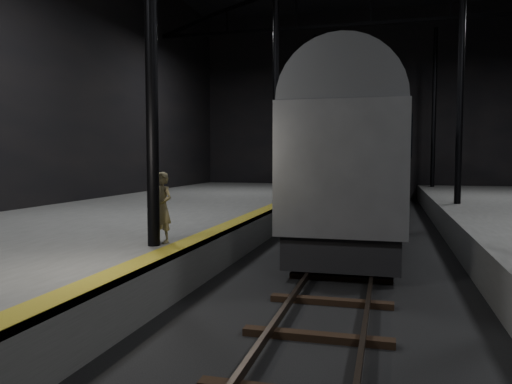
% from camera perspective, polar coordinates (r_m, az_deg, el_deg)
% --- Properties ---
extents(ground, '(44.00, 44.00, 0.00)m').
position_cam_1_polar(ground, '(14.03, 10.37, -7.98)').
color(ground, black).
rests_on(ground, ground).
extents(platform_left, '(9.00, 43.80, 1.00)m').
position_cam_1_polar(platform_left, '(16.31, -16.99, -4.62)').
color(platform_left, '#535250').
rests_on(platform_left, ground).
extents(tactile_strip, '(0.50, 43.80, 0.01)m').
position_cam_1_polar(tactile_strip, '(14.47, -2.54, -3.51)').
color(tactile_strip, olive).
rests_on(tactile_strip, platform_left).
extents(track, '(2.40, 43.00, 0.24)m').
position_cam_1_polar(track, '(14.01, 10.38, -7.71)').
color(track, '#3F3328').
rests_on(track, ground).
extents(train, '(3.09, 20.63, 5.51)m').
position_cam_1_polar(train, '(21.36, 12.08, 4.40)').
color(train, gray).
rests_on(train, ground).
extents(woman, '(0.67, 0.56, 1.57)m').
position_cam_1_polar(woman, '(11.24, -10.73, -1.74)').
color(woman, tan).
rests_on(woman, platform_left).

